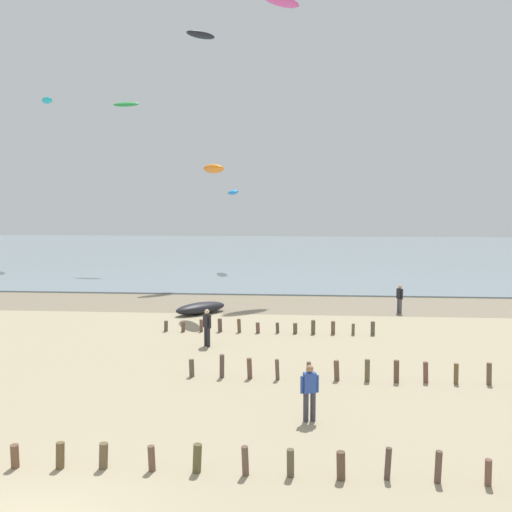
{
  "coord_description": "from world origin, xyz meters",
  "views": [
    {
      "loc": [
        5.4,
        -9.49,
        6.45
      ],
      "look_at": [
        3.65,
        12.89,
        4.31
      ],
      "focal_mm": 38.35,
      "sensor_mm": 36.0,
      "label": 1
    }
  ],
  "objects_px": {
    "person_nearest_camera": "(310,391)",
    "kite_aloft_2": "(126,104)",
    "person_mid_beach": "(400,298)",
    "person_left_flank": "(207,327)",
    "kite_aloft_4": "(201,35)",
    "kite_aloft_6": "(47,100)",
    "kite_aloft_0": "(282,1)",
    "kite_aloft_3": "(213,169)",
    "grounded_kite": "(201,308)",
    "kite_aloft_5": "(233,192)"
  },
  "relations": [
    {
      "from": "person_nearest_camera",
      "to": "kite_aloft_2",
      "type": "bearing_deg",
      "value": 114.84
    },
    {
      "from": "person_mid_beach",
      "to": "person_left_flank",
      "type": "height_order",
      "value": "same"
    },
    {
      "from": "kite_aloft_4",
      "to": "kite_aloft_6",
      "type": "xyz_separation_m",
      "value": [
        -17.73,
        8.9,
        -3.51
      ]
    },
    {
      "from": "kite_aloft_0",
      "to": "kite_aloft_3",
      "type": "bearing_deg",
      "value": -152.66
    },
    {
      "from": "grounded_kite",
      "to": "person_left_flank",
      "type": "bearing_deg",
      "value": 57.69
    },
    {
      "from": "kite_aloft_0",
      "to": "person_mid_beach",
      "type": "bearing_deg",
      "value": -94.32
    },
    {
      "from": "kite_aloft_3",
      "to": "kite_aloft_4",
      "type": "relative_size",
      "value": 1.09
    },
    {
      "from": "grounded_kite",
      "to": "kite_aloft_3",
      "type": "distance_m",
      "value": 8.24
    },
    {
      "from": "person_left_flank",
      "to": "kite_aloft_6",
      "type": "distance_m",
      "value": 41.97
    },
    {
      "from": "kite_aloft_0",
      "to": "kite_aloft_2",
      "type": "bearing_deg",
      "value": 102.96
    },
    {
      "from": "person_left_flank",
      "to": "grounded_kite",
      "type": "height_order",
      "value": "person_left_flank"
    },
    {
      "from": "person_left_flank",
      "to": "kite_aloft_6",
      "type": "relative_size",
      "value": 0.59
    },
    {
      "from": "person_nearest_camera",
      "to": "person_mid_beach",
      "type": "bearing_deg",
      "value": 71.29
    },
    {
      "from": "kite_aloft_3",
      "to": "kite_aloft_0",
      "type": "bearing_deg",
      "value": -44.91
    },
    {
      "from": "person_nearest_camera",
      "to": "kite_aloft_4",
      "type": "bearing_deg",
      "value": 105.58
    },
    {
      "from": "person_mid_beach",
      "to": "kite_aloft_2",
      "type": "xyz_separation_m",
      "value": [
        -22.61,
        20.11,
        15.1
      ]
    },
    {
      "from": "kite_aloft_4",
      "to": "kite_aloft_5",
      "type": "distance_m",
      "value": 14.15
    },
    {
      "from": "person_nearest_camera",
      "to": "kite_aloft_0",
      "type": "bearing_deg",
      "value": 93.79
    },
    {
      "from": "kite_aloft_0",
      "to": "kite_aloft_6",
      "type": "distance_m",
      "value": 28.73
    },
    {
      "from": "kite_aloft_2",
      "to": "kite_aloft_6",
      "type": "distance_m",
      "value": 10.11
    },
    {
      "from": "kite_aloft_5",
      "to": "person_nearest_camera",
      "type": "bearing_deg",
      "value": 176.48
    },
    {
      "from": "person_nearest_camera",
      "to": "grounded_kite",
      "type": "relative_size",
      "value": 0.51
    },
    {
      "from": "kite_aloft_6",
      "to": "kite_aloft_2",
      "type": "bearing_deg",
      "value": 35.23
    },
    {
      "from": "person_mid_beach",
      "to": "kite_aloft_6",
      "type": "relative_size",
      "value": 0.59
    },
    {
      "from": "kite_aloft_2",
      "to": "kite_aloft_3",
      "type": "distance_m",
      "value": 24.65
    },
    {
      "from": "person_left_flank",
      "to": "kite_aloft_5",
      "type": "bearing_deg",
      "value": 94.38
    },
    {
      "from": "person_mid_beach",
      "to": "kite_aloft_5",
      "type": "distance_m",
      "value": 24.03
    },
    {
      "from": "kite_aloft_2",
      "to": "kite_aloft_3",
      "type": "height_order",
      "value": "kite_aloft_2"
    },
    {
      "from": "kite_aloft_2",
      "to": "person_nearest_camera",
      "type": "bearing_deg",
      "value": -59.61
    },
    {
      "from": "grounded_kite",
      "to": "kite_aloft_3",
      "type": "bearing_deg",
      "value": -179.44
    },
    {
      "from": "person_mid_beach",
      "to": "kite_aloft_4",
      "type": "xyz_separation_m",
      "value": [
        -14.33,
        14.62,
        19.73
      ]
    },
    {
      "from": "person_left_flank",
      "to": "kite_aloft_4",
      "type": "bearing_deg",
      "value": 100.47
    },
    {
      "from": "kite_aloft_3",
      "to": "grounded_kite",
      "type": "bearing_deg",
      "value": 110.92
    },
    {
      "from": "grounded_kite",
      "to": "kite_aloft_0",
      "type": "xyz_separation_m",
      "value": [
        4.36,
        10.48,
        21.01
      ]
    },
    {
      "from": "kite_aloft_6",
      "to": "kite_aloft_0",
      "type": "bearing_deg",
      "value": 25.44
    },
    {
      "from": "kite_aloft_3",
      "to": "kite_aloft_2",
      "type": "bearing_deg",
      "value": 5.23
    },
    {
      "from": "kite_aloft_2",
      "to": "person_mid_beach",
      "type": "bearing_deg",
      "value": -36.09
    },
    {
      "from": "grounded_kite",
      "to": "kite_aloft_6",
      "type": "xyz_separation_m",
      "value": [
        -20.35,
        24.53,
        16.81
      ]
    },
    {
      "from": "kite_aloft_2",
      "to": "grounded_kite",
      "type": "bearing_deg",
      "value": -57.13
    },
    {
      "from": "kite_aloft_6",
      "to": "person_nearest_camera",
      "type": "bearing_deg",
      "value": -1.55
    },
    {
      "from": "person_mid_beach",
      "to": "kite_aloft_6",
      "type": "distance_m",
      "value": 42.94
    },
    {
      "from": "person_mid_beach",
      "to": "kite_aloft_2",
      "type": "distance_m",
      "value": 33.82
    },
    {
      "from": "person_left_flank",
      "to": "kite_aloft_3",
      "type": "height_order",
      "value": "kite_aloft_3"
    },
    {
      "from": "kite_aloft_5",
      "to": "kite_aloft_6",
      "type": "bearing_deg",
      "value": 64.94
    },
    {
      "from": "grounded_kite",
      "to": "kite_aloft_2",
      "type": "distance_m",
      "value": 28.47
    },
    {
      "from": "person_left_flank",
      "to": "kite_aloft_4",
      "type": "distance_m",
      "value": 30.57
    },
    {
      "from": "person_left_flank",
      "to": "kite_aloft_3",
      "type": "distance_m",
      "value": 11.1
    },
    {
      "from": "kite_aloft_2",
      "to": "kite_aloft_3",
      "type": "relative_size",
      "value": 0.89
    },
    {
      "from": "person_nearest_camera",
      "to": "kite_aloft_4",
      "type": "distance_m",
      "value": 37.94
    },
    {
      "from": "kite_aloft_0",
      "to": "kite_aloft_5",
      "type": "xyz_separation_m",
      "value": [
        -4.88,
        10.12,
        -13.78
      ]
    }
  ]
}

